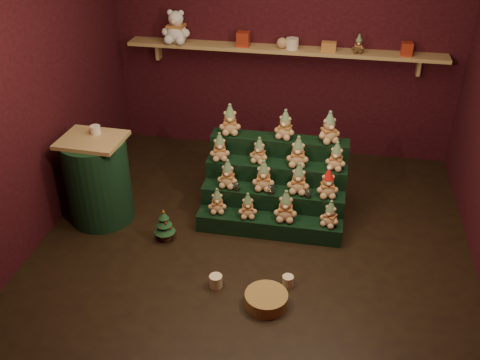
% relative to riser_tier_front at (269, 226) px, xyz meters
% --- Properties ---
extents(ground, '(4.00, 4.00, 0.00)m').
position_rel_riser_tier_front_xyz_m(ground, '(-0.11, -0.16, -0.09)').
color(ground, black).
rests_on(ground, ground).
extents(back_wall, '(4.00, 0.10, 2.80)m').
position_rel_riser_tier_front_xyz_m(back_wall, '(-0.11, 1.89, 1.31)').
color(back_wall, black).
rests_on(back_wall, ground).
extents(front_wall, '(4.00, 0.10, 2.80)m').
position_rel_riser_tier_front_xyz_m(front_wall, '(-0.11, -2.21, 1.31)').
color(front_wall, black).
rests_on(front_wall, ground).
extents(left_wall, '(0.10, 4.00, 2.80)m').
position_rel_riser_tier_front_xyz_m(left_wall, '(-2.16, -0.16, 1.31)').
color(left_wall, black).
rests_on(left_wall, ground).
extents(back_shelf, '(3.60, 0.26, 0.24)m').
position_rel_riser_tier_front_xyz_m(back_shelf, '(-0.11, 1.72, 1.20)').
color(back_shelf, '#A68853').
rests_on(back_shelf, ground).
extents(riser_tier_front, '(1.40, 0.22, 0.18)m').
position_rel_riser_tier_front_xyz_m(riser_tier_front, '(0.00, 0.00, 0.00)').
color(riser_tier_front, black).
rests_on(riser_tier_front, ground).
extents(riser_tier_midfront, '(1.40, 0.22, 0.36)m').
position_rel_riser_tier_front_xyz_m(riser_tier_midfront, '(0.00, 0.22, 0.09)').
color(riser_tier_midfront, black).
rests_on(riser_tier_midfront, ground).
extents(riser_tier_midback, '(1.40, 0.22, 0.54)m').
position_rel_riser_tier_front_xyz_m(riser_tier_midback, '(0.00, 0.44, 0.18)').
color(riser_tier_midback, black).
rests_on(riser_tier_midback, ground).
extents(riser_tier_back, '(1.40, 0.22, 0.72)m').
position_rel_riser_tier_front_xyz_m(riser_tier_back, '(0.00, 0.66, 0.27)').
color(riser_tier_back, black).
rests_on(riser_tier_back, ground).
extents(teddy_0, '(0.21, 0.19, 0.25)m').
position_rel_riser_tier_front_xyz_m(teddy_0, '(-0.51, 0.02, 0.22)').
color(teddy_0, tan).
rests_on(teddy_0, riser_tier_front).
extents(teddy_1, '(0.21, 0.20, 0.25)m').
position_rel_riser_tier_front_xyz_m(teddy_1, '(-0.21, -0.01, 0.22)').
color(teddy_1, tan).
rests_on(teddy_1, riser_tier_front).
extents(teddy_2, '(0.23, 0.21, 0.31)m').
position_rel_riser_tier_front_xyz_m(teddy_2, '(0.15, 0.01, 0.24)').
color(teddy_2, tan).
rests_on(teddy_2, riser_tier_front).
extents(teddy_3, '(0.24, 0.23, 0.26)m').
position_rel_riser_tier_front_xyz_m(teddy_3, '(0.57, -0.00, 0.22)').
color(teddy_3, tan).
rests_on(teddy_3, riser_tier_front).
extents(teddy_4, '(0.21, 0.19, 0.28)m').
position_rel_riser_tier_front_xyz_m(teddy_4, '(-0.45, 0.22, 0.41)').
color(teddy_4, tan).
rests_on(teddy_4, riser_tier_midfront).
extents(teddy_5, '(0.23, 0.21, 0.30)m').
position_rel_riser_tier_front_xyz_m(teddy_5, '(-0.10, 0.23, 0.42)').
color(teddy_5, tan).
rests_on(teddy_5, riser_tier_midfront).
extents(teddy_6, '(0.22, 0.20, 0.30)m').
position_rel_riser_tier_front_xyz_m(teddy_6, '(0.24, 0.24, 0.42)').
color(teddy_6, tan).
rests_on(teddy_6, riser_tier_midfront).
extents(teddy_7, '(0.24, 0.23, 0.29)m').
position_rel_riser_tier_front_xyz_m(teddy_7, '(0.52, 0.22, 0.42)').
color(teddy_7, tan).
rests_on(teddy_7, riser_tier_midfront).
extents(teddy_8, '(0.24, 0.22, 0.28)m').
position_rel_riser_tier_front_xyz_m(teddy_8, '(-0.57, 0.42, 0.59)').
color(teddy_8, tan).
rests_on(teddy_8, riser_tier_midback).
extents(teddy_9, '(0.22, 0.20, 0.26)m').
position_rel_riser_tier_front_xyz_m(teddy_9, '(-0.18, 0.44, 0.58)').
color(teddy_9, tan).
rests_on(teddy_9, riser_tier_midback).
extents(teddy_10, '(0.22, 0.20, 0.30)m').
position_rel_riser_tier_front_xyz_m(teddy_10, '(0.21, 0.44, 0.60)').
color(teddy_10, tan).
rests_on(teddy_10, riser_tier_midback).
extents(teddy_11, '(0.23, 0.21, 0.28)m').
position_rel_riser_tier_front_xyz_m(teddy_11, '(0.58, 0.45, 0.59)').
color(teddy_11, tan).
rests_on(teddy_11, riser_tier_midback).
extents(teddy_12, '(0.26, 0.24, 0.31)m').
position_rel_riser_tier_front_xyz_m(teddy_12, '(-0.51, 0.66, 0.78)').
color(teddy_12, tan).
rests_on(teddy_12, riser_tier_back).
extents(teddy_13, '(0.25, 0.23, 0.29)m').
position_rel_riser_tier_front_xyz_m(teddy_13, '(0.05, 0.66, 0.78)').
color(teddy_13, tan).
rests_on(teddy_13, riser_tier_back).
extents(teddy_14, '(0.29, 0.28, 0.31)m').
position_rel_riser_tier_front_xyz_m(teddy_14, '(0.48, 0.66, 0.79)').
color(teddy_14, tan).
rests_on(teddy_14, riser_tier_back).
extents(snow_globe_a, '(0.07, 0.07, 0.09)m').
position_rel_riser_tier_front_xyz_m(snow_globe_a, '(-0.35, 0.16, 0.32)').
color(snow_globe_a, black).
rests_on(snow_globe_a, riser_tier_midfront).
extents(snow_globe_b, '(0.07, 0.07, 0.09)m').
position_rel_riser_tier_front_xyz_m(snow_globe_b, '(-0.01, 0.16, 0.32)').
color(snow_globe_b, black).
rests_on(snow_globe_b, riser_tier_midfront).
extents(snow_globe_c, '(0.07, 0.07, 0.09)m').
position_rel_riser_tier_front_xyz_m(snow_globe_c, '(0.35, 0.16, 0.31)').
color(snow_globe_c, black).
rests_on(snow_globe_c, riser_tier_midfront).
extents(side_table, '(0.62, 0.62, 0.90)m').
position_rel_riser_tier_front_xyz_m(side_table, '(-1.69, -0.04, 0.35)').
color(side_table, '#A68853').
rests_on(side_table, ground).
extents(table_ornament, '(0.10, 0.10, 0.08)m').
position_rel_riser_tier_front_xyz_m(table_ornament, '(-1.69, 0.06, 0.85)').
color(table_ornament, beige).
rests_on(table_ornament, side_table).
extents(mini_christmas_tree, '(0.20, 0.20, 0.34)m').
position_rel_riser_tier_front_xyz_m(mini_christmas_tree, '(-0.96, -0.28, 0.08)').
color(mini_christmas_tree, '#452918').
rests_on(mini_christmas_tree, ground).
extents(mug_left, '(0.11, 0.11, 0.11)m').
position_rel_riser_tier_front_xyz_m(mug_left, '(-0.33, -0.83, -0.03)').
color(mug_left, beige).
rests_on(mug_left, ground).
extents(mug_right, '(0.10, 0.10, 0.10)m').
position_rel_riser_tier_front_xyz_m(mug_right, '(0.27, -0.71, -0.04)').
color(mug_right, beige).
rests_on(mug_right, ground).
extents(wicker_basket, '(0.44, 0.44, 0.11)m').
position_rel_riser_tier_front_xyz_m(wicker_basket, '(0.12, -0.97, -0.03)').
color(wicker_basket, olive).
rests_on(wicker_basket, ground).
extents(white_bear, '(0.35, 0.31, 0.47)m').
position_rel_riser_tier_front_xyz_m(white_bear, '(-1.34, 1.68, 1.46)').
color(white_bear, silver).
rests_on(white_bear, back_shelf).
extents(brown_bear, '(0.15, 0.13, 0.20)m').
position_rel_riser_tier_front_xyz_m(brown_bear, '(0.71, 1.68, 1.33)').
color(brown_bear, '#462E17').
rests_on(brown_bear, back_shelf).
extents(gift_tin_red_a, '(0.14, 0.14, 0.16)m').
position_rel_riser_tier_front_xyz_m(gift_tin_red_a, '(-0.57, 1.69, 1.31)').
color(gift_tin_red_a, '#AB301A').
rests_on(gift_tin_red_a, back_shelf).
extents(gift_tin_cream, '(0.14, 0.14, 0.12)m').
position_rel_riser_tier_front_xyz_m(gift_tin_cream, '(-0.01, 1.69, 1.29)').
color(gift_tin_cream, beige).
rests_on(gift_tin_cream, back_shelf).
extents(gift_tin_red_b, '(0.12, 0.12, 0.14)m').
position_rel_riser_tier_front_xyz_m(gift_tin_red_b, '(1.22, 1.69, 1.30)').
color(gift_tin_red_b, '#AB301A').
rests_on(gift_tin_red_b, back_shelf).
extents(shelf_plush_ball, '(0.12, 0.12, 0.12)m').
position_rel_riser_tier_front_xyz_m(shelf_plush_ball, '(-0.13, 1.69, 1.29)').
color(shelf_plush_ball, tan).
rests_on(shelf_plush_ball, back_shelf).
extents(scarf_gift_box, '(0.16, 0.10, 0.10)m').
position_rel_riser_tier_front_xyz_m(scarf_gift_box, '(0.39, 1.69, 1.28)').
color(scarf_gift_box, '#E85820').
rests_on(scarf_gift_box, back_shelf).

